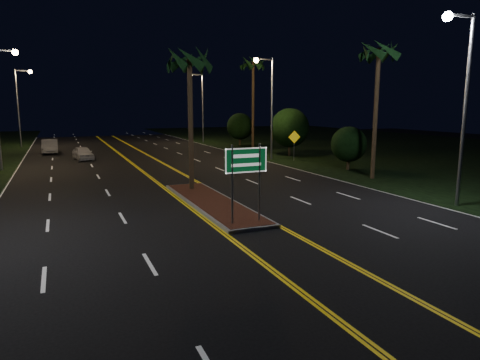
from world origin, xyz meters
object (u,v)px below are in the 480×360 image
shrub_far (240,126)px  warning_sign (294,141)px  shrub_mid (290,128)px  car_far (50,145)px  palm_right_far (253,65)px  palm_median (189,61)px  streetlight_right_near (461,88)px  highway_sign (246,168)px  streetlight_left_far (21,99)px  streetlight_right_far (200,99)px  palm_right_near (379,53)px  car_near (83,152)px  streetlight_right_mid (268,97)px  median_island (212,202)px  shrub_near (349,144)px  streetlight_left_mid (1,95)px

shrub_far → warning_sign: (-1.35, -15.59, -0.58)m
shrub_mid → car_far: bearing=152.2°
palm_right_far → car_far: 22.83m
shrub_mid → palm_median: bearing=-136.0°
palm_median → shrub_mid: size_ratio=1.80×
streetlight_right_near → palm_median: size_ratio=1.08×
highway_sign → shrub_far: size_ratio=0.81×
streetlight_left_far → streetlight_right_far: bearing=-5.4°
highway_sign → car_far: 33.61m
palm_median → palm_right_near: 12.55m
palm_median → car_near: bearing=105.4°
palm_right_far → streetlight_left_far: bearing=149.1°
streetlight_right_far → palm_median: 33.28m
streetlight_right_mid → palm_median: bearing=-132.7°
median_island → streetlight_right_near: streetlight_right_near is taller
car_far → shrub_mid: bearing=-27.9°
palm_right_near → shrub_mid: (1.50, 14.00, -5.49)m
median_island → streetlight_right_mid: streetlight_right_mid is taller
palm_right_far → car_near: size_ratio=2.42×
streetlight_right_far → palm_median: (-10.61, -31.50, 1.62)m
median_island → shrub_far: shrub_far is taller
highway_sign → warning_sign: bearing=54.7°
shrub_far → car_far: bearing=-178.6°
median_island → shrub_near: 15.32m
median_island → shrub_mid: (14.00, 17.00, 2.64)m
streetlight_right_mid → streetlight_right_near: bearing=-90.0°
streetlight_left_far → palm_median: (10.61, -33.50, 1.62)m
median_island → streetlight_right_far: bearing=73.1°
palm_right_near → warning_sign: bearing=90.3°
palm_median → palm_right_near: size_ratio=0.89×
streetlight_right_mid → car_near: size_ratio=2.11×
median_island → shrub_near: bearing=27.4°
median_island → palm_right_near: 15.21m
streetlight_left_mid → shrub_near: 26.37m
streetlight_left_mid → car_near: 8.70m
shrub_far → car_near: shrub_far is taller
shrub_mid → shrub_far: size_ratio=1.17×
median_island → streetlight_left_mid: (-10.61, 17.00, 5.57)m
streetlight_right_mid → car_far: bearing=143.8°
shrub_near → shrub_mid: 10.04m
palm_right_near → shrub_far: size_ratio=2.35×
median_island → streetlight_left_mid: bearing=122.0°
palm_median → shrub_mid: 19.97m
shrub_mid → car_near: size_ratio=1.08×
highway_sign → streetlight_right_near: 11.13m
streetlight_right_near → streetlight_right_far: 40.00m
shrub_near → car_near: (-18.42, 14.33, -1.24)m
streetlight_right_near → shrub_near: streetlight_right_near is taller
shrub_mid → warning_sign: (-1.55, -3.59, -0.98)m
streetlight_left_mid → streetlight_left_far: (0.00, 20.00, 0.00)m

